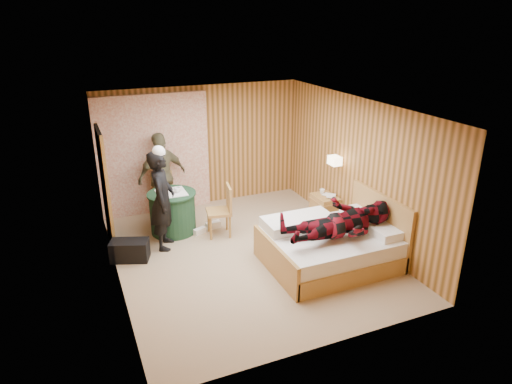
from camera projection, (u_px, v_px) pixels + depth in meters
name	position (u px, v px, depth m)	size (l,w,h in m)	color
floor	(247.00, 254.00, 7.73)	(4.20, 5.00, 0.01)	tan
ceiling	(246.00, 107.00, 6.82)	(4.20, 5.00, 0.01)	silver
wall_back	(202.00, 147.00, 9.42)	(4.20, 0.02, 2.50)	#C3834A
wall_left	(111.00, 205.00, 6.51)	(0.02, 5.00, 2.50)	#C3834A
wall_right	(357.00, 169.00, 8.04)	(0.02, 5.00, 2.50)	#C3834A
curtain	(154.00, 155.00, 9.02)	(2.20, 0.08, 2.40)	white
doorway	(105.00, 188.00, 7.81)	(0.06, 0.90, 2.05)	black
wall_lamp	(335.00, 161.00, 8.35)	(0.26, 0.24, 0.16)	gold
bed	(330.00, 246.00, 7.36)	(1.99, 1.55, 1.06)	tan
nightstand	(325.00, 208.00, 8.85)	(0.41, 0.56, 0.54)	tan
round_table	(173.00, 212.00, 8.40)	(0.89, 0.89, 0.79)	#20462E
chair_far	(164.00, 192.00, 8.95)	(0.43, 0.43, 0.93)	tan
chair_near	(223.00, 207.00, 8.24)	(0.50, 0.50, 0.95)	tan
duffel_bag	(130.00, 250.00, 7.50)	(0.61, 0.32, 0.34)	black
sneaker_left	(200.00, 231.00, 8.44)	(0.24, 0.10, 0.11)	white
sneaker_right	(213.00, 225.00, 8.66)	(0.28, 0.12, 0.13)	white
woman_standing	(162.00, 200.00, 7.69)	(0.63, 0.42, 1.74)	black
man_at_table	(162.00, 176.00, 8.87)	(1.01, 0.42, 1.72)	#666144
man_on_bed	(341.00, 214.00, 6.94)	(1.77, 0.67, 0.86)	#620913
book_lower	(327.00, 196.00, 8.71)	(0.17, 0.22, 0.02)	white
book_upper	(327.00, 195.00, 8.71)	(0.16, 0.22, 0.02)	white
cup_nightstand	(322.00, 191.00, 8.85)	(0.10, 0.10, 0.09)	white
cup_table	(177.00, 190.00, 8.24)	(0.12, 0.12, 0.10)	white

